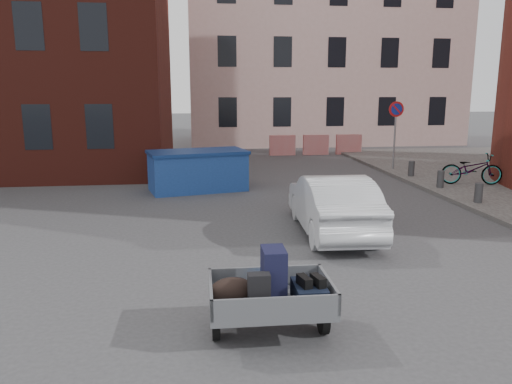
{
  "coord_description": "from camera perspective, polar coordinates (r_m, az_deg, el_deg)",
  "views": [
    {
      "loc": [
        -1.86,
        -9.36,
        3.24
      ],
      "look_at": [
        -0.59,
        0.9,
        1.1
      ],
      "focal_mm": 35.0,
      "sensor_mm": 36.0,
      "label": 1
    }
  ],
  "objects": [
    {
      "name": "trailer",
      "position": [
        6.69,
        1.55,
        -11.48
      ],
      "size": [
        1.61,
        1.81,
        1.2
      ],
      "rotation": [
        0.0,
        0.0,
        -0.01
      ],
      "color": "black",
      "rests_on": "ground"
    },
    {
      "name": "bicycle",
      "position": [
        18.05,
        23.42,
        2.43
      ],
      "size": [
        2.07,
        1.11,
        1.03
      ],
      "primitive_type": "imported",
      "rotation": [
        0.0,
        0.0,
        1.34
      ],
      "color": "black",
      "rests_on": "sidewalk"
    },
    {
      "name": "no_parking_sign",
      "position": [
        20.45,
        15.67,
        7.83
      ],
      "size": [
        0.6,
        0.09,
        2.65
      ],
      "color": "gray",
      "rests_on": "sidewalk"
    },
    {
      "name": "ground",
      "position": [
        10.07,
        3.97,
        -7.09
      ],
      "size": [
        120.0,
        120.0,
        0.0
      ],
      "primitive_type": "plane",
      "color": "#38383A",
      "rests_on": "ground"
    },
    {
      "name": "barriers",
      "position": [
        25.25,
        6.87,
        5.38
      ],
      "size": [
        4.7,
        0.18,
        1.0
      ],
      "color": "red",
      "rests_on": "ground"
    },
    {
      "name": "silver_car",
      "position": [
        11.49,
        8.71,
        -1.34
      ],
      "size": [
        1.6,
        4.16,
        1.35
      ],
      "primitive_type": "imported",
      "rotation": [
        0.0,
        0.0,
        3.1
      ],
      "color": "silver",
      "rests_on": "ground"
    },
    {
      "name": "bollards",
      "position": [
        15.25,
        24.09,
        -0.09
      ],
      "size": [
        0.22,
        9.02,
        0.55
      ],
      "color": "#3A3A3D",
      "rests_on": "sidewalk"
    },
    {
      "name": "dumpster",
      "position": [
        16.27,
        -6.69,
        2.47
      ],
      "size": [
        3.38,
        2.26,
        1.3
      ],
      "rotation": [
        0.0,
        0.0,
        0.23
      ],
      "color": "#1F4497",
      "rests_on": "ground"
    },
    {
      "name": "building_pink",
      "position": [
        32.54,
        7.29,
        18.23
      ],
      "size": [
        16.0,
        8.0,
        14.0
      ],
      "primitive_type": "cube",
      "color": "#C6A098",
      "rests_on": "ground"
    }
  ]
}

